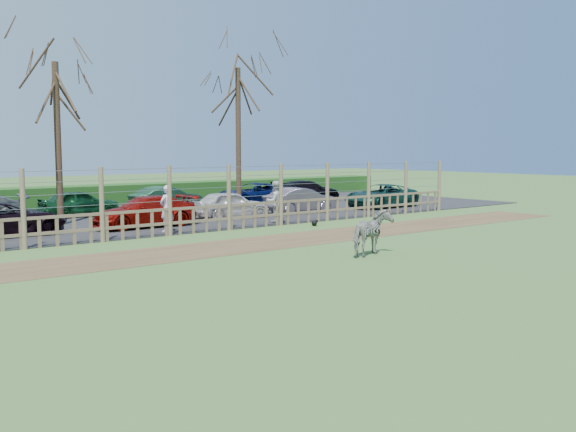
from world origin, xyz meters
TOP-DOWN VIEW (x-y plane):
  - ground at (0.00, 0.00)m, footprint 120.00×120.00m
  - dirt_strip at (0.00, 4.50)m, footprint 34.00×2.80m
  - asphalt at (0.00, 14.50)m, footprint 44.00×13.00m
  - hedge at (0.00, 21.50)m, footprint 46.00×2.00m
  - fence at (0.00, 8.00)m, footprint 30.16×0.16m
  - tree_mid at (-2.00, 13.50)m, footprint 4.80×4.80m
  - tree_right at (7.00, 14.00)m, footprint 4.80×4.80m
  - zebra at (2.57, 0.55)m, footprint 1.72×1.17m
  - visitor_a at (0.29, 8.77)m, footprint 0.72×0.58m
  - visitor_b at (5.29, 8.78)m, footprint 0.90×0.73m
  - crow at (5.93, 7.00)m, footprint 0.30×0.22m
  - car_2 at (-4.77, 11.31)m, footprint 4.45×2.31m
  - car_3 at (0.30, 10.64)m, footprint 4.16×1.75m
  - car_4 at (4.70, 11.28)m, footprint 3.63×1.71m
  - car_5 at (8.63, 11.17)m, footprint 3.66×1.31m
  - car_6 at (13.72, 10.72)m, footprint 4.44×2.28m
  - car_10 at (-0.26, 16.10)m, footprint 3.53×1.44m
  - car_11 at (4.04, 15.96)m, footprint 3.76×1.68m
  - car_12 at (9.20, 15.86)m, footprint 4.34×2.04m
  - car_13 at (13.27, 16.20)m, footprint 4.32×2.20m

SIDE VIEW (x-z plane):
  - ground at x=0.00m, z-range 0.00..0.00m
  - dirt_strip at x=0.00m, z-range 0.00..0.01m
  - asphalt at x=0.00m, z-range 0.00..0.04m
  - crow at x=5.93m, z-range 0.00..0.24m
  - hedge at x=0.00m, z-range 0.00..1.10m
  - car_2 at x=-4.77m, z-range 0.04..1.24m
  - car_3 at x=0.30m, z-range 0.04..1.24m
  - car_4 at x=4.70m, z-range 0.04..1.24m
  - car_5 at x=8.63m, z-range 0.04..1.24m
  - car_6 at x=13.72m, z-range 0.04..1.24m
  - car_10 at x=-0.26m, z-range 0.04..1.24m
  - car_11 at x=4.04m, z-range 0.04..1.24m
  - car_12 at x=9.20m, z-range 0.04..1.24m
  - car_13 at x=13.27m, z-range 0.04..1.24m
  - zebra at x=2.57m, z-range 0.00..1.33m
  - fence at x=0.00m, z-range -0.45..2.05m
  - visitor_a at x=0.29m, z-range 0.04..1.76m
  - visitor_b at x=5.29m, z-range 0.04..1.76m
  - tree_mid at x=-2.00m, z-range 1.45..8.28m
  - tree_right at x=7.00m, z-range 1.57..8.92m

